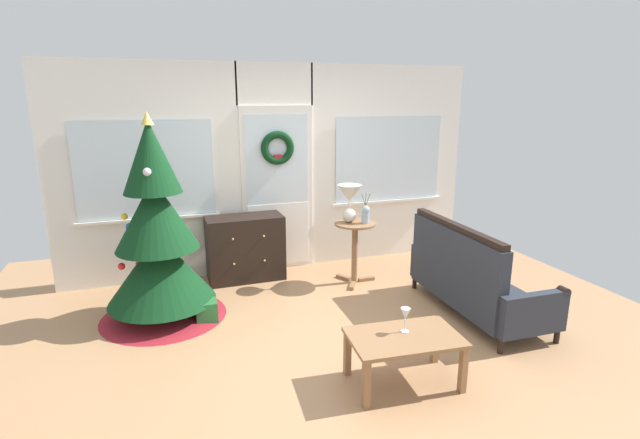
# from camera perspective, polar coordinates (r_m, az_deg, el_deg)

# --- Properties ---
(ground_plane) EXTENTS (6.76, 6.76, 0.00)m
(ground_plane) POSITION_cam_1_polar(r_m,az_deg,el_deg) (4.49, 1.72, -14.22)
(ground_plane) COLOR #AD7F56
(back_wall_with_door) EXTENTS (5.20, 0.19, 2.55)m
(back_wall_with_door) POSITION_cam_1_polar(r_m,az_deg,el_deg) (5.99, -5.23, 6.03)
(back_wall_with_door) COLOR white
(back_wall_with_door) RESTS_ON ground
(christmas_tree) EXTENTS (1.23, 1.23, 2.02)m
(christmas_tree) POSITION_cam_1_polar(r_m,az_deg,el_deg) (4.91, -18.74, -2.73)
(christmas_tree) COLOR #4C331E
(christmas_tree) RESTS_ON ground
(dresser_cabinet) EXTENTS (0.91, 0.46, 0.78)m
(dresser_cabinet) POSITION_cam_1_polar(r_m,az_deg,el_deg) (5.82, -8.89, -3.37)
(dresser_cabinet) COLOR black
(dresser_cabinet) RESTS_ON ground
(settee_sofa) EXTENTS (0.75, 1.66, 0.96)m
(settee_sofa) POSITION_cam_1_polar(r_m,az_deg,el_deg) (5.07, 17.42, -6.76)
(settee_sofa) COLOR black
(settee_sofa) RESTS_ON ground
(side_table) EXTENTS (0.50, 0.48, 0.74)m
(side_table) POSITION_cam_1_polar(r_m,az_deg,el_deg) (5.61, 4.17, -2.52)
(side_table) COLOR #8E6642
(side_table) RESTS_ON ground
(table_lamp) EXTENTS (0.28, 0.28, 0.44)m
(table_lamp) POSITION_cam_1_polar(r_m,az_deg,el_deg) (5.50, 3.53, 2.54)
(table_lamp) COLOR silver
(table_lamp) RESTS_ON side_table
(flower_vase) EXTENTS (0.11, 0.10, 0.35)m
(flower_vase) POSITION_cam_1_polar(r_m,az_deg,el_deg) (5.51, 5.44, 0.73)
(flower_vase) COLOR #99ADBC
(flower_vase) RESTS_ON side_table
(coffee_table) EXTENTS (0.88, 0.59, 0.40)m
(coffee_table) POSITION_cam_1_polar(r_m,az_deg,el_deg) (3.79, 10.01, -14.27)
(coffee_table) COLOR #8E6642
(coffee_table) RESTS_ON ground
(wine_glass) EXTENTS (0.08, 0.08, 0.20)m
(wine_glass) POSITION_cam_1_polar(r_m,az_deg,el_deg) (3.76, 10.14, -11.11)
(wine_glass) COLOR silver
(wine_glass) RESTS_ON coffee_table
(gift_box) EXTENTS (0.21, 0.19, 0.21)m
(gift_box) POSITION_cam_1_polar(r_m,az_deg,el_deg) (4.92, -13.38, -10.59)
(gift_box) COLOR #266633
(gift_box) RESTS_ON ground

